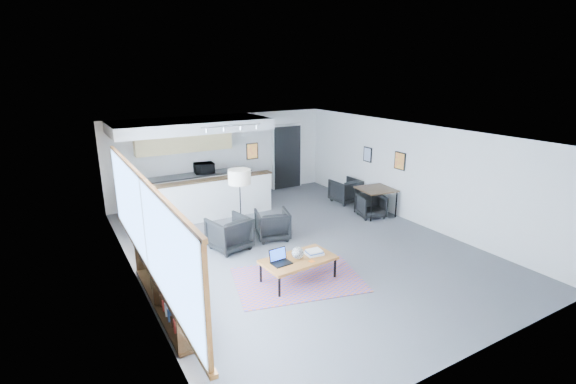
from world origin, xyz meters
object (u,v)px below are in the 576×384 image
armchair_left (229,232)px  floor_lamp (240,180)px  coffee_table (298,260)px  dining_chair_near (371,207)px  armchair_right (272,223)px  ceramic_pot (298,253)px  laptop (280,259)px  microwave (204,167)px  dining_chair_far (345,191)px  book_stack (314,252)px  dining_table (376,191)px

armchair_left → floor_lamp: 1.19m
coffee_table → dining_chair_near: 4.15m
coffee_table → armchair_right: bearing=71.1°
ceramic_pot → floor_lamp: 2.39m
coffee_table → floor_lamp: bearing=91.5°
coffee_table → ceramic_pot: size_ratio=6.29×
dining_chair_near → floor_lamp: bearing=-165.6°
laptop → ceramic_pot: size_ratio=1.65×
microwave → dining_chair_far: bearing=-24.0°
coffee_table → armchair_left: 2.10m
armchair_left → dining_chair_far: (4.39, 1.43, -0.08)m
coffee_table → armchair_right: size_ratio=1.88×
coffee_table → dining_chair_near: dining_chair_near is taller
book_stack → floor_lamp: 2.48m
laptop → armchair_left: 2.00m
laptop → dining_table: (4.21, 2.09, 0.16)m
dining_table → dining_chair_near: size_ratio=1.70×
armchair_left → dining_chair_far: size_ratio=1.24×
armchair_right → dining_chair_far: bearing=-141.2°
floor_lamp → dining_chair_near: bearing=-2.1°
coffee_table → armchair_left: (-0.57, 2.02, -0.01)m
dining_chair_near → armchair_left: bearing=-163.2°
floor_lamp → microwave: bearing=84.5°
armchair_left → dining_chair_near: armchair_left is taller
dining_chair_far → book_stack: bearing=43.0°
coffee_table → floor_lamp: floor_lamp is taller
ceramic_pot → book_stack: ceramic_pot is taller
book_stack → dining_chair_far: dining_chair_far is taller
floor_lamp → dining_chair_far: 4.40m
armchair_left → armchair_right: armchair_left is taller
floor_lamp → dining_chair_far: bearing=17.6°
floor_lamp → microwave: floor_lamp is taller
ceramic_pot → dining_chair_near: bearing=29.3°
armchair_left → floor_lamp: size_ratio=0.47×
coffee_table → armchair_right: 2.15m
coffee_table → armchair_right: armchair_right is taller
book_stack → armchair_left: size_ratio=0.42×
dining_chair_near → laptop: bearing=-136.8°
dining_chair_near → microwave: (-3.50, 3.49, 0.82)m
ceramic_pot → dining_chair_near: size_ratio=0.39×
coffee_table → dining_chair_far: dining_chair_far is taller
ceramic_pot → dining_chair_far: size_ratio=0.34×
laptop → dining_chair_near: 4.48m
dining_table → microwave: microwave is taller
armchair_left → dining_chair_near: 4.19m
dining_chair_far → microwave: bearing=-31.2°
coffee_table → armchair_left: size_ratio=1.74×
ceramic_pot → armchair_left: armchair_left is taller
coffee_table → microwave: bearing=84.8°
floor_lamp → dining_chair_far: size_ratio=2.62×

